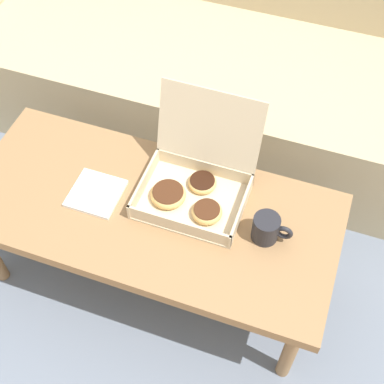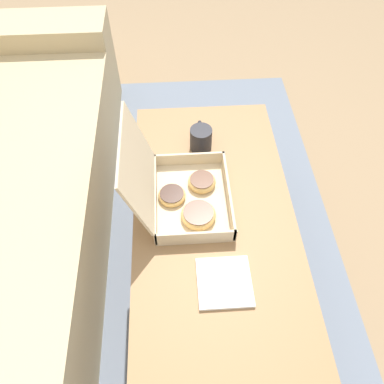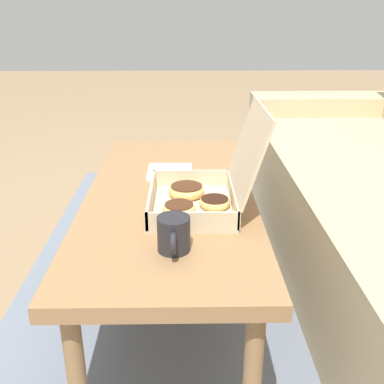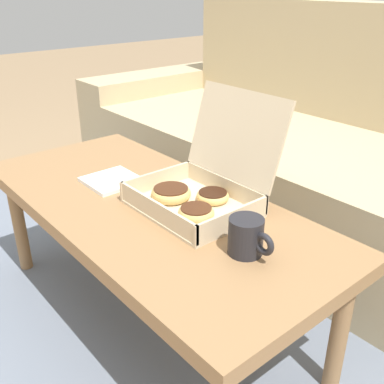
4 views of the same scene
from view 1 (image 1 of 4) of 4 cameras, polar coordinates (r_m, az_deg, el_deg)
ground_plane at (r=2.03m, az=-3.10°, el=-7.04°), size 12.00×12.00×0.00m
area_rug at (r=2.17m, az=-0.23°, el=-0.48°), size 2.59×1.84×0.01m
couch at (r=2.32m, az=4.36°, el=14.03°), size 2.47×0.86×0.90m
coffee_table at (r=1.68m, az=-4.46°, el=-2.60°), size 1.16×0.52×0.41m
pastry_box at (r=1.63m, az=0.24°, el=1.05°), size 0.32×0.32×0.30m
coffee_mug at (r=1.56m, az=7.99°, el=-3.87°), size 0.12×0.08×0.09m
napkin_stack at (r=1.69m, az=-10.21°, el=-0.14°), size 0.15×0.15×0.01m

